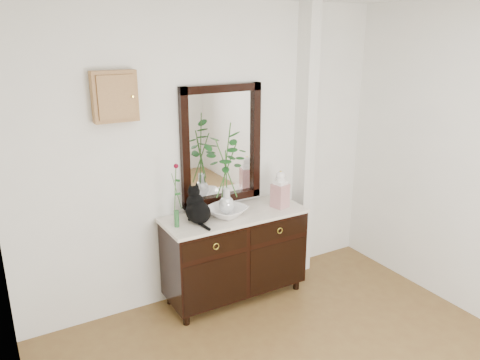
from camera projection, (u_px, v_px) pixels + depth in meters
wall_back at (211, 156)px, 4.26m from camera, size 3.60×0.04×2.70m
pilaster at (305, 145)px, 4.67m from camera, size 0.12×0.20×2.70m
sideboard at (235, 251)px, 4.37m from camera, size 1.33×0.52×0.82m
wall_mirror at (222, 145)px, 4.27m from camera, size 0.80×0.06×1.10m
key_cabinet at (115, 96)px, 3.64m from camera, size 0.35×0.10×0.40m
cat at (198, 205)px, 4.01m from camera, size 0.26×0.30×0.33m
lotus_bowl at (227, 212)px, 4.19m from camera, size 0.45×0.45×0.08m
vase_branches at (226, 169)px, 4.07m from camera, size 0.48×0.48×0.84m
bud_vase_rose at (176, 195)px, 3.88m from camera, size 0.09×0.09×0.57m
ginger_jar at (280, 189)px, 4.37m from camera, size 0.16×0.16×0.36m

